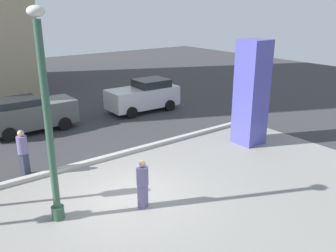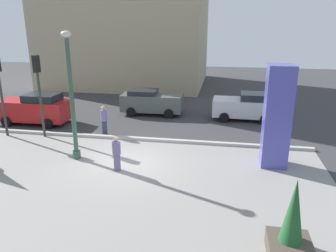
{
  "view_description": "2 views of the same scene",
  "coord_description": "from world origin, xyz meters",
  "px_view_note": "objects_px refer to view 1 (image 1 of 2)",
  "views": [
    {
      "loc": [
        -5.23,
        -9.0,
        5.86
      ],
      "look_at": [
        1.33,
        -0.19,
        2.18
      ],
      "focal_mm": 38.75,
      "sensor_mm": 36.0,
      "label": 1
    },
    {
      "loc": [
        4.43,
        -13.5,
        6.3
      ],
      "look_at": [
        2.18,
        -0.67,
        2.14
      ],
      "focal_mm": 35.65,
      "sensor_mm": 36.0,
      "label": 2
    }
  ],
  "objects_px": {
    "art_pillar_blue": "(251,93)",
    "pedestrian_on_sidewalk": "(143,182)",
    "pedestrian_by_curb": "(23,150)",
    "car_intersection": "(144,96)",
    "car_far_lane": "(30,114)",
    "lamp_post": "(48,125)"
  },
  "relations": [
    {
      "from": "art_pillar_blue",
      "to": "car_far_lane",
      "type": "bearing_deg",
      "value": 134.57
    },
    {
      "from": "car_intersection",
      "to": "pedestrian_by_curb",
      "type": "height_order",
      "value": "car_intersection"
    },
    {
      "from": "pedestrian_by_curb",
      "to": "car_far_lane",
      "type": "bearing_deg",
      "value": 70.74
    },
    {
      "from": "art_pillar_blue",
      "to": "car_far_lane",
      "type": "relative_size",
      "value": 1.08
    },
    {
      "from": "lamp_post",
      "to": "car_intersection",
      "type": "bearing_deg",
      "value": 44.48
    },
    {
      "from": "lamp_post",
      "to": "art_pillar_blue",
      "type": "bearing_deg",
      "value": 5.55
    },
    {
      "from": "pedestrian_on_sidewalk",
      "to": "art_pillar_blue",
      "type": "bearing_deg",
      "value": 14.95
    },
    {
      "from": "art_pillar_blue",
      "to": "pedestrian_by_curb",
      "type": "xyz_separation_m",
      "value": [
        -8.96,
        2.6,
        -1.31
      ]
    },
    {
      "from": "art_pillar_blue",
      "to": "pedestrian_by_curb",
      "type": "relative_size",
      "value": 2.65
    },
    {
      "from": "pedestrian_by_curb",
      "to": "pedestrian_on_sidewalk",
      "type": "height_order",
      "value": "pedestrian_by_curb"
    },
    {
      "from": "car_intersection",
      "to": "pedestrian_on_sidewalk",
      "type": "height_order",
      "value": "car_intersection"
    },
    {
      "from": "lamp_post",
      "to": "car_intersection",
      "type": "xyz_separation_m",
      "value": [
        8.15,
        8.01,
        -1.96
      ]
    },
    {
      "from": "art_pillar_blue",
      "to": "pedestrian_on_sidewalk",
      "type": "bearing_deg",
      "value": -165.05
    },
    {
      "from": "lamp_post",
      "to": "car_far_lane",
      "type": "bearing_deg",
      "value": 77.89
    },
    {
      "from": "pedestrian_on_sidewalk",
      "to": "pedestrian_by_curb",
      "type": "bearing_deg",
      "value": 116.55
    },
    {
      "from": "lamp_post",
      "to": "car_intersection",
      "type": "relative_size",
      "value": 1.42
    },
    {
      "from": "art_pillar_blue",
      "to": "lamp_post",
      "type": "bearing_deg",
      "value": -174.45
    },
    {
      "from": "lamp_post",
      "to": "car_far_lane",
      "type": "xyz_separation_m",
      "value": [
        1.77,
        8.27,
        -1.97
      ]
    },
    {
      "from": "car_far_lane",
      "to": "pedestrian_by_curb",
      "type": "xyz_separation_m",
      "value": [
        -1.67,
        -4.79,
        0.07
      ]
    },
    {
      "from": "art_pillar_blue",
      "to": "car_intersection",
      "type": "xyz_separation_m",
      "value": [
        -0.9,
        7.13,
        -1.37
      ]
    },
    {
      "from": "art_pillar_blue",
      "to": "car_intersection",
      "type": "bearing_deg",
      "value": 97.24
    },
    {
      "from": "art_pillar_blue",
      "to": "car_intersection",
      "type": "relative_size",
      "value": 1.1
    }
  ]
}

